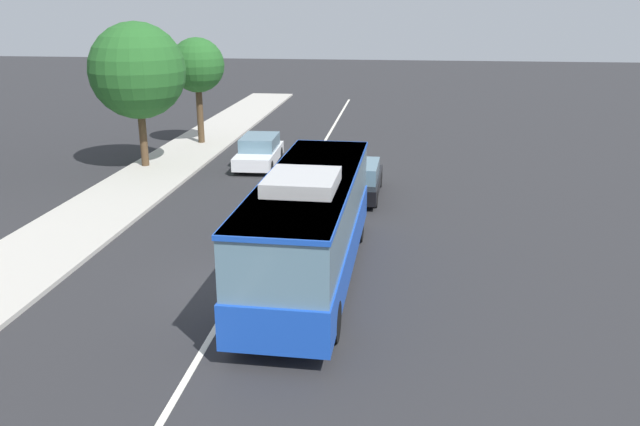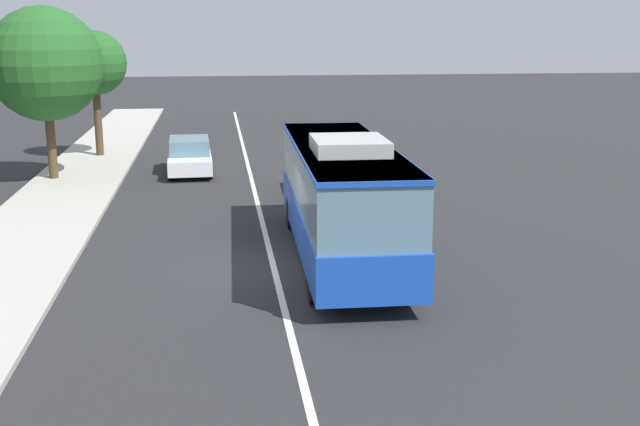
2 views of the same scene
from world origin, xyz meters
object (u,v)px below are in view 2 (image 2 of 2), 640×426
Objects in this scene: street_tree_kerbside_centre at (94,64)px; sedan_black at (326,173)px; street_tree_kerbside_left at (45,64)px; transit_bus at (342,193)px; sedan_white at (190,156)px.

sedan_black is at bearing -133.85° from street_tree_kerbside_centre.
street_tree_kerbside_left reaches higher than sedan_black.
sedan_white is at bearing 19.49° from transit_bus.
sedan_white is 7.07m from sedan_black.
sedan_white is (13.46, 4.44, -1.09)m from transit_bus.
street_tree_kerbside_centre is (9.23, 9.60, 3.71)m from sedan_black.
sedan_black is (-4.76, -5.23, 0.00)m from sedan_white.
transit_bus is at bearing -153.82° from street_tree_kerbside_centre.
transit_bus is 8.81m from sedan_black.
transit_bus is 2.21× the size of sedan_white.
sedan_black is at bearing -108.25° from street_tree_kerbside_left.
street_tree_kerbside_left is 5.81m from street_tree_kerbside_centre.
street_tree_kerbside_left is at bearing 73.09° from sedan_black.
sedan_white and sedan_black have the same top height.
street_tree_kerbside_left is (-1.24, 5.44, 3.96)m from sedan_white.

